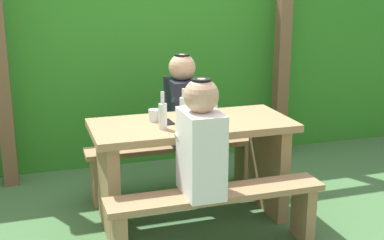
{
  "coord_description": "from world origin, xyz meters",
  "views": [
    {
      "loc": [
        -1.06,
        -3.27,
        1.69
      ],
      "look_at": [
        0.0,
        0.0,
        0.75
      ],
      "focal_mm": 47.99,
      "sensor_mm": 36.0,
      "label": 1
    }
  ],
  "objects_px": {
    "drinking_glass": "(154,115)",
    "bench_far": "(173,158)",
    "bench_near": "(217,209)",
    "person_black_coat": "(182,103)",
    "cell_phone": "(167,122)",
    "person_white_shirt": "(201,142)",
    "bottle_right": "(213,106)",
    "bottle_left": "(163,115)",
    "picnic_table": "(192,154)",
    "bottle_center": "(184,108)"
  },
  "relations": [
    {
      "from": "drinking_glass",
      "to": "bench_far",
      "type": "bearing_deg",
      "value": 58.75
    },
    {
      "from": "bench_near",
      "to": "person_black_coat",
      "type": "distance_m",
      "value": 1.11
    },
    {
      "from": "bench_far",
      "to": "cell_phone",
      "type": "relative_size",
      "value": 10.0
    },
    {
      "from": "person_white_shirt",
      "to": "bottle_right",
      "type": "bearing_deg",
      "value": 63.13
    },
    {
      "from": "person_white_shirt",
      "to": "bottle_right",
      "type": "height_order",
      "value": "person_white_shirt"
    },
    {
      "from": "person_black_coat",
      "to": "bench_far",
      "type": "bearing_deg",
      "value": 177.69
    },
    {
      "from": "person_black_coat",
      "to": "person_white_shirt",
      "type": "bearing_deg",
      "value": -100.63
    },
    {
      "from": "cell_phone",
      "to": "bench_near",
      "type": "bearing_deg",
      "value": -74.92
    },
    {
      "from": "bench_near",
      "to": "drinking_glass",
      "type": "height_order",
      "value": "drinking_glass"
    },
    {
      "from": "bench_far",
      "to": "drinking_glass",
      "type": "bearing_deg",
      "value": -121.25
    },
    {
      "from": "bottle_left",
      "to": "bottle_right",
      "type": "xyz_separation_m",
      "value": [
        0.41,
        0.15,
        -0.01
      ]
    },
    {
      "from": "picnic_table",
      "to": "bottle_right",
      "type": "height_order",
      "value": "bottle_right"
    },
    {
      "from": "bottle_center",
      "to": "picnic_table",
      "type": "bearing_deg",
      "value": -47.56
    },
    {
      "from": "drinking_glass",
      "to": "picnic_table",
      "type": "bearing_deg",
      "value": -22.3
    },
    {
      "from": "drinking_glass",
      "to": "bottle_left",
      "type": "xyz_separation_m",
      "value": [
        0.01,
        -0.21,
        0.05
      ]
    },
    {
      "from": "picnic_table",
      "to": "bottle_right",
      "type": "distance_m",
      "value": 0.37
    },
    {
      "from": "person_white_shirt",
      "to": "drinking_glass",
      "type": "xyz_separation_m",
      "value": [
        -0.14,
        0.6,
        0.03
      ]
    },
    {
      "from": "bench_near",
      "to": "cell_phone",
      "type": "height_order",
      "value": "cell_phone"
    },
    {
      "from": "bottle_left",
      "to": "person_black_coat",
      "type": "bearing_deg",
      "value": 62.3
    },
    {
      "from": "bottle_left",
      "to": "bottle_right",
      "type": "relative_size",
      "value": 1.08
    },
    {
      "from": "drinking_glass",
      "to": "bottle_center",
      "type": "distance_m",
      "value": 0.21
    },
    {
      "from": "picnic_table",
      "to": "bottle_center",
      "type": "bearing_deg",
      "value": 132.44
    },
    {
      "from": "person_white_shirt",
      "to": "cell_phone",
      "type": "xyz_separation_m",
      "value": [
        -0.07,
        0.53,
        -0.01
      ]
    },
    {
      "from": "person_white_shirt",
      "to": "bench_far",
      "type": "bearing_deg",
      "value": 83.98
    },
    {
      "from": "bench_far",
      "to": "drinking_glass",
      "type": "relative_size",
      "value": 16.66
    },
    {
      "from": "person_black_coat",
      "to": "bottle_left",
      "type": "height_order",
      "value": "person_black_coat"
    },
    {
      "from": "person_black_coat",
      "to": "bottle_left",
      "type": "distance_m",
      "value": 0.69
    },
    {
      "from": "bench_near",
      "to": "drinking_glass",
      "type": "bearing_deg",
      "value": 112.05
    },
    {
      "from": "drinking_glass",
      "to": "cell_phone",
      "type": "xyz_separation_m",
      "value": [
        0.07,
        -0.07,
        -0.04
      ]
    },
    {
      "from": "bench_far",
      "to": "cell_phone",
      "type": "distance_m",
      "value": 0.67
    },
    {
      "from": "person_black_coat",
      "to": "drinking_glass",
      "type": "height_order",
      "value": "person_black_coat"
    },
    {
      "from": "person_white_shirt",
      "to": "bottle_center",
      "type": "xyz_separation_m",
      "value": [
        0.06,
        0.55,
        0.07
      ]
    },
    {
      "from": "person_black_coat",
      "to": "bottle_right",
      "type": "bearing_deg",
      "value": -79.35
    },
    {
      "from": "drinking_glass",
      "to": "cell_phone",
      "type": "distance_m",
      "value": 0.11
    },
    {
      "from": "bench_far",
      "to": "bottle_center",
      "type": "relative_size",
      "value": 6.11
    },
    {
      "from": "person_white_shirt",
      "to": "bench_near",
      "type": "bearing_deg",
      "value": -1.79
    },
    {
      "from": "bench_near",
      "to": "bottle_right",
      "type": "height_order",
      "value": "bottle_right"
    },
    {
      "from": "person_black_coat",
      "to": "bottle_right",
      "type": "relative_size",
      "value": 3.09
    },
    {
      "from": "person_white_shirt",
      "to": "drinking_glass",
      "type": "distance_m",
      "value": 0.62
    },
    {
      "from": "bottle_center",
      "to": "bottle_right",
      "type": "bearing_deg",
      "value": -2.24
    },
    {
      "from": "person_black_coat",
      "to": "bottle_right",
      "type": "distance_m",
      "value": 0.47
    },
    {
      "from": "bench_far",
      "to": "bench_near",
      "type": "bearing_deg",
      "value": -90.0
    },
    {
      "from": "picnic_table",
      "to": "bench_far",
      "type": "distance_m",
      "value": 0.54
    },
    {
      "from": "bench_far",
      "to": "bottle_right",
      "type": "distance_m",
      "value": 0.72
    },
    {
      "from": "bottle_left",
      "to": "cell_phone",
      "type": "relative_size",
      "value": 1.79
    },
    {
      "from": "picnic_table",
      "to": "person_black_coat",
      "type": "distance_m",
      "value": 0.57
    },
    {
      "from": "bench_far",
      "to": "cell_phone",
      "type": "xyz_separation_m",
      "value": [
        -0.17,
        -0.47,
        0.44
      ]
    },
    {
      "from": "bench_far",
      "to": "person_black_coat",
      "type": "bearing_deg",
      "value": -2.31
    },
    {
      "from": "cell_phone",
      "to": "bottle_right",
      "type": "bearing_deg",
      "value": -1.31
    },
    {
      "from": "bottle_right",
      "to": "bottle_center",
      "type": "height_order",
      "value": "bottle_right"
    }
  ]
}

